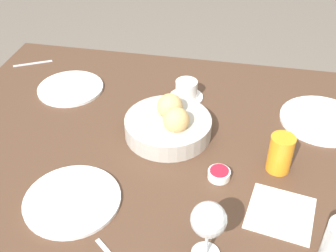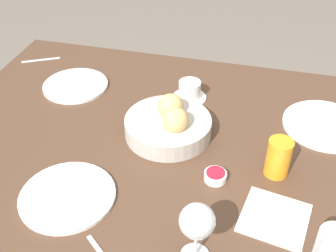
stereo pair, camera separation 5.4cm
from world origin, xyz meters
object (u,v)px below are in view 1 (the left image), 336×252
Objects in this scene: wine_glass at (208,222)px; plate_near_right at (71,88)px; coffee_cup at (186,91)px; juice_glass at (280,154)px; napkin at (280,213)px; bread_basket at (169,124)px; plate_far_center at (72,200)px; plate_near_left at (322,120)px; spoon_coffee at (33,64)px; jam_bowl_berry at (219,174)px.

plate_near_right is at bearing -46.76° from wine_glass.
plate_near_right is at bearing 3.93° from coffee_cup.
wine_glass is at bearing 63.29° from juice_glass.
juice_glass is at bearing -87.71° from napkin.
wine_glass reaches higher than bread_basket.
plate_far_center is 0.51m from napkin.
plate_near_left and plate_near_right have the same top height.
plate_near_left is 0.44m from coffee_cup.
plate_far_center is at bearing 36.09° from plate_near_left.
plate_near_right is 0.25m from spoon_coffee.
plate_far_center is 0.38m from jam_bowl_berry.
bread_basket is 1.14× the size of plate_near_right.
coffee_cup reaches higher than plate_near_left.
napkin is (-0.16, 0.09, -0.01)m from jam_bowl_berry.
spoon_coffee is at bearing -34.26° from plate_near_right.
wine_glass is (-0.54, 0.58, 0.11)m from plate_near_right.
plate_far_center is at bearing 68.42° from coffee_cup.
juice_glass is (-0.32, 0.09, 0.02)m from bread_basket.
juice_glass is 1.00m from spoon_coffee.
bread_basket is 0.67m from spoon_coffee.
plate_near_left is 1.45× the size of napkin.
jam_bowl_berry is 0.18m from napkin.
plate_near_left is 1.07× the size of plate_far_center.
spoon_coffee is (0.41, -0.63, -0.00)m from plate_far_center.
wine_glass is 0.88× the size of napkin.
coffee_cup is at bearing -44.47° from juice_glass.
jam_bowl_berry is (-0.15, 0.36, -0.02)m from coffee_cup.
plate_far_center is 2.14× the size of coffee_cup.
coffee_cup reaches higher than jam_bowl_berry.
plate_near_right is at bearing -31.17° from jam_bowl_berry.
bread_basket is at bearing -43.24° from jam_bowl_berry.
bread_basket is 0.36m from plate_far_center.
plate_near_left is 0.84m from plate_near_right.
juice_glass reaches higher than napkin.
plate_far_center is at bearing 24.00° from jam_bowl_berry.
plate_near_right is (0.84, -0.02, 0.00)m from plate_near_left.
plate_near_left is 0.29m from juice_glass.
wine_glass reaches higher than spoon_coffee.
napkin is (-0.01, 0.16, -0.05)m from juice_glass.
napkin is at bearing 148.93° from plate_near_right.
coffee_cup is 0.39m from jam_bowl_berry.
bread_basket is 0.41m from napkin.
wine_glass is at bearing 62.14° from plate_near_left.
plate_near_right is (0.38, -0.18, -0.03)m from bread_basket.
bread_basket is 0.44m from wine_glass.
plate_near_right is at bearing -24.68° from bread_basket.
plate_near_left is 4.30× the size of jam_bowl_berry.
plate_far_center is at bearing -14.73° from wine_glass.
jam_bowl_berry is 0.34× the size of napkin.
jam_bowl_berry is (-0.55, 0.33, 0.01)m from plate_near_right.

